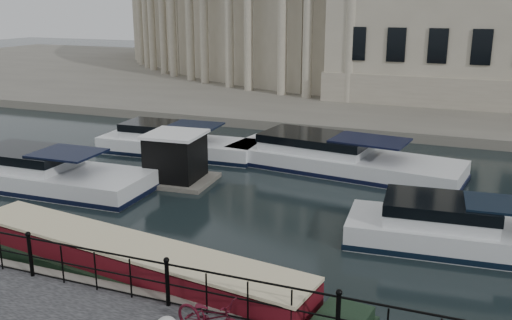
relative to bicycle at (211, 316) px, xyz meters
The scene contains 8 objects.
ground_plane 3.47m from the bicycle, 116.11° to the left, with size 160.00×160.00×0.00m, color black.
far_bank 42.01m from the bicycle, 91.99° to the left, with size 120.00×42.00×0.55m, color #6B665B.
railing 1.65m from the bicycle, 153.41° to the left, with size 24.14×0.14×1.22m.
civic_building 38.25m from the bicycle, 93.73° to the left, with size 53.55×31.84×16.85m.
bicycle is the anchor object (origin of this frame).
narrowboat 4.16m from the bicycle, 148.23° to the left, with size 13.36×3.55×1.49m.
harbour_hut 12.47m from the bicycle, 122.82° to the left, with size 3.25×2.78×2.19m.
cabin_cruisers 12.29m from the bicycle, 110.33° to the left, with size 24.19×10.63×1.99m.
Camera 1 is at (6.27, -12.48, 7.40)m, focal length 40.00 mm.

